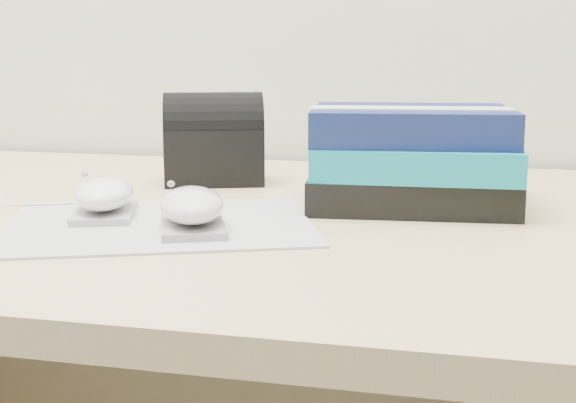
% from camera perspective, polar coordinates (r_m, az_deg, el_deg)
% --- Properties ---
extents(desk, '(1.60, 0.80, 0.73)m').
position_cam_1_polar(desk, '(1.03, 5.41, -13.05)').
color(desk, tan).
rests_on(desk, ground).
extents(mousepad, '(0.38, 0.35, 0.00)m').
position_cam_1_polar(mousepad, '(0.85, -9.11, -1.62)').
color(mousepad, '#95949C').
rests_on(mousepad, desk).
extents(mouse_rear, '(0.10, 0.13, 0.05)m').
position_cam_1_polar(mouse_rear, '(0.90, -12.94, 0.33)').
color(mouse_rear, '#A5A5A7').
rests_on(mouse_rear, mousepad).
extents(mouse_front, '(0.10, 0.13, 0.05)m').
position_cam_1_polar(mouse_front, '(0.81, -6.84, -0.49)').
color(mouse_front, '#98989A').
rests_on(mouse_front, mousepad).
extents(book_stack, '(0.25, 0.21, 0.12)m').
position_cam_1_polar(book_stack, '(0.95, 8.89, 3.11)').
color(book_stack, black).
rests_on(book_stack, desk).
extents(pouch, '(0.16, 0.13, 0.12)m').
position_cam_1_polar(pouch, '(1.10, -5.31, 4.41)').
color(pouch, black).
rests_on(pouch, desk).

